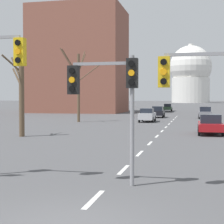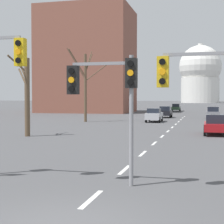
{
  "view_description": "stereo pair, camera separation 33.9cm",
  "coord_description": "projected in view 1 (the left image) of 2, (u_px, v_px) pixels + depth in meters",
  "views": [
    {
      "loc": [
        2.77,
        -7.79,
        2.86
      ],
      "look_at": [
        -0.09,
        5.12,
        2.38
      ],
      "focal_mm": 60.0,
      "sensor_mm": 36.0,
      "label": 1
    },
    {
      "loc": [
        3.11,
        -7.71,
        2.86
      ],
      "look_at": [
        -0.09,
        5.12,
        2.38
      ],
      "focal_mm": 60.0,
      "sensor_mm": 36.0,
      "label": 2
    }
  ],
  "objects": [
    {
      "name": "capitol_dome",
      "position": [
        191.0,
        74.0,
        234.04
      ],
      "size": [
        26.03,
        26.03,
        36.77
      ],
      "color": "silver",
      "rests_on": "ground_plane"
    },
    {
      "name": "lane_stripe_0",
      "position": [
        94.0,
        199.0,
        10.59
      ],
      "size": [
        0.16,
        2.0,
        0.01
      ],
      "primitive_type": "cube",
      "color": "silver",
      "rests_on": "ground_plane"
    },
    {
      "name": "traffic_signal_centre_tall",
      "position": [
        110.0,
        88.0,
        12.25
      ],
      "size": [
        2.35,
        0.34,
        4.25
      ],
      "color": "gray",
      "rests_on": "ground_plane"
    },
    {
      "name": "bare_tree_left_near",
      "position": [
        21.0,
        93.0,
        27.9
      ],
      "size": [
        1.39,
        2.79,
        6.06
      ],
      "color": "brown",
      "rests_on": "ground_plane"
    },
    {
      "name": "lane_stripe_1",
      "position": [
        124.0,
        170.0,
        14.98
      ],
      "size": [
        0.16,
        2.0,
        0.01
      ],
      "primitive_type": "cube",
      "color": "silver",
      "rests_on": "ground_plane"
    },
    {
      "name": "apartment_block_left",
      "position": [
        79.0,
        61.0,
        76.19
      ],
      "size": [
        18.0,
        14.0,
        21.01
      ],
      "primitive_type": "cube",
      "color": "brown",
      "rests_on": "ground_plane"
    },
    {
      "name": "bare_tree_left_far",
      "position": [
        79.0,
        83.0,
        45.12
      ],
      "size": [
        5.0,
        4.44,
        8.94
      ],
      "color": "brown",
      "rests_on": "ground_plane"
    },
    {
      "name": "lane_stripe_8",
      "position": [
        172.0,
        122.0,
        45.71
      ],
      "size": [
        0.16,
        2.0,
        0.01
      ],
      "primitive_type": "cube",
      "color": "silver",
      "rests_on": "ground_plane"
    },
    {
      "name": "lane_stripe_9",
      "position": [
        174.0,
        120.0,
        50.1
      ],
      "size": [
        0.16,
        2.0,
        0.01
      ],
      "primitive_type": "cube",
      "color": "silver",
      "rests_on": "ground_plane"
    },
    {
      "name": "lane_stripe_4",
      "position": [
        157.0,
        136.0,
        28.15
      ],
      "size": [
        0.16,
        2.0,
        0.01
      ],
      "primitive_type": "cube",
      "color": "silver",
      "rests_on": "ground_plane"
    },
    {
      "name": "sedan_mid_centre",
      "position": [
        205.0,
        113.0,
        52.72
      ],
      "size": [
        1.83,
        4.5,
        1.68
      ],
      "color": "slate",
      "rests_on": "ground_plane"
    },
    {
      "name": "sedan_far_left",
      "position": [
        210.0,
        124.0,
        29.52
      ],
      "size": [
        1.91,
        4.41,
        1.61
      ],
      "color": "maroon",
      "rests_on": "ground_plane"
    },
    {
      "name": "lane_stripe_3",
      "position": [
        150.0,
        143.0,
        23.76
      ],
      "size": [
        0.16,
        2.0,
        0.01
      ],
      "primitive_type": "cube",
      "color": "silver",
      "rests_on": "ground_plane"
    },
    {
      "name": "lane_stripe_5",
      "position": [
        162.0,
        131.0,
        32.54
      ],
      "size": [
        0.16,
        2.0,
        0.01
      ],
      "primitive_type": "cube",
      "color": "silver",
      "rests_on": "ground_plane"
    },
    {
      "name": "sedan_far_right",
      "position": [
        158.0,
        112.0,
        55.23
      ],
      "size": [
        1.8,
        3.94,
        1.68
      ],
      "color": "black",
      "rests_on": "ground_plane"
    },
    {
      "name": "lane_stripe_6",
      "position": [
        166.0,
        127.0,
        36.93
      ],
      "size": [
        0.16,
        2.0,
        0.01
      ],
      "primitive_type": "cube",
      "color": "silver",
      "rests_on": "ground_plane"
    },
    {
      "name": "sedan_near_right",
      "position": [
        168.0,
        107.0,
        81.78
      ],
      "size": [
        1.84,
        3.86,
        1.66
      ],
      "color": "#2D4C33",
      "rests_on": "ground_plane"
    },
    {
      "name": "lane_stripe_2",
      "position": [
        140.0,
        153.0,
        19.37
      ],
      "size": [
        0.16,
        2.0,
        0.01
      ],
      "primitive_type": "cube",
      "color": "silver",
      "rests_on": "ground_plane"
    },
    {
      "name": "sedan_near_left",
      "position": [
        147.0,
        115.0,
        45.17
      ],
      "size": [
        1.75,
        4.38,
        1.66
      ],
      "color": "#B7B7BC",
      "rests_on": "ground_plane"
    },
    {
      "name": "lane_stripe_7",
      "position": [
        169.0,
        124.0,
        41.32
      ],
      "size": [
        0.16,
        2.0,
        0.01
      ],
      "primitive_type": "cube",
      "color": "silver",
      "rests_on": "ground_plane"
    },
    {
      "name": "lane_stripe_11",
      "position": [
        177.0,
        116.0,
        58.88
      ],
      "size": [
        0.16,
        2.0,
        0.01
      ],
      "primitive_type": "cube",
      "color": "silver",
      "rests_on": "ground_plane"
    },
    {
      "name": "lane_stripe_10",
      "position": [
        175.0,
        118.0,
        54.49
      ],
      "size": [
        0.16,
        2.0,
        0.01
      ],
      "primitive_type": "cube",
      "color": "silver",
      "rests_on": "ground_plane"
    },
    {
      "name": "traffic_signal_near_right",
      "position": [
        210.0,
        81.0,
        11.37
      ],
      "size": [
        2.52,
        0.34,
        4.46
      ],
      "color": "gray",
      "rests_on": "ground_plane"
    }
  ]
}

